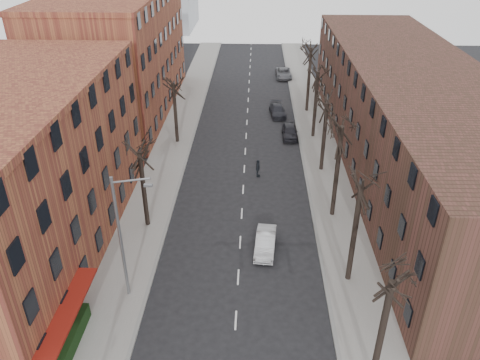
{
  "coord_description": "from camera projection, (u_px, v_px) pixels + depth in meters",
  "views": [
    {
      "loc": [
        0.99,
        -13.02,
        22.05
      ],
      "look_at": [
        -0.11,
        18.72,
        4.0
      ],
      "focal_mm": 35.0,
      "sensor_mm": 36.0,
      "label": 1
    }
  ],
  "objects": [
    {
      "name": "tree_right_c",
      "position": [
        332.0,
        215.0,
        39.39
      ],
      "size": [
        5.2,
        5.2,
        11.6
      ],
      "primitive_type": null,
      "color": "black",
      "rests_on": "ground"
    },
    {
      "name": "parked_car_mid",
      "position": [
        278.0,
        111.0,
        58.69
      ],
      "size": [
        2.24,
        4.58,
        1.28
      ],
      "primitive_type": "imported",
      "rotation": [
        0.0,
        0.0,
        0.1
      ],
      "color": "black",
      "rests_on": "ground"
    },
    {
      "name": "tree_left_b",
      "position": [
        178.0,
        142.0,
        52.01
      ],
      "size": [
        5.2,
        5.2,
        9.5
      ],
      "primitive_type": null,
      "color": "black",
      "rests_on": "ground"
    },
    {
      "name": "sidewalk_left",
      "position": [
        175.0,
        138.0,
        52.85
      ],
      "size": [
        4.0,
        90.0,
        0.15
      ],
      "primitive_type": "cube",
      "color": "gray",
      "rests_on": "ground"
    },
    {
      "name": "parked_car_far",
      "position": [
        284.0,
        73.0,
        72.3
      ],
      "size": [
        2.49,
        5.08,
        1.39
      ],
      "primitive_type": "imported",
      "rotation": [
        0.0,
        0.0,
        0.04
      ],
      "color": "#57595F",
      "rests_on": "ground"
    },
    {
      "name": "building_right",
      "position": [
        410.0,
        117.0,
        45.35
      ],
      "size": [
        12.0,
        50.0,
        10.0
      ],
      "primitive_type": "cube",
      "color": "#4F2C25",
      "rests_on": "ground"
    },
    {
      "name": "tree_right_d",
      "position": [
        321.0,
        170.0,
        46.34
      ],
      "size": [
        5.2,
        5.2,
        10.0
      ],
      "primitive_type": null,
      "color": "black",
      "rests_on": "ground"
    },
    {
      "name": "tree_right_b",
      "position": [
        347.0,
        280.0,
        32.44
      ],
      "size": [
        5.2,
        5.2,
        10.8
      ],
      "primitive_type": null,
      "color": "black",
      "rests_on": "ground"
    },
    {
      "name": "hedge",
      "position": [
        67.0,
        347.0,
        26.55
      ],
      "size": [
        0.8,
        6.0,
        1.0
      ],
      "primitive_type": "cube",
      "color": "#193211",
      "rests_on": "sidewalk_left"
    },
    {
      "name": "sidewalk_right",
      "position": [
        317.0,
        140.0,
        52.37
      ],
      "size": [
        4.0,
        90.0,
        0.15
      ],
      "primitive_type": "cube",
      "color": "gray",
      "rests_on": "ground"
    },
    {
      "name": "building_left_near",
      "position": [
        12.0,
        178.0,
        32.79
      ],
      "size": [
        12.0,
        26.0,
        12.0
      ],
      "primitive_type": "cube",
      "color": "brown",
      "rests_on": "ground"
    },
    {
      "name": "tree_right_e",
      "position": [
        313.0,
        137.0,
        53.29
      ],
      "size": [
        5.2,
        5.2,
        10.8
      ],
      "primitive_type": null,
      "color": "black",
      "rests_on": "ground"
    },
    {
      "name": "pedestrian_crossing",
      "position": [
        258.0,
        168.0,
        44.8
      ],
      "size": [
        0.55,
        1.08,
        1.77
      ],
      "primitive_type": "imported",
      "rotation": [
        0.0,
        0.0,
        1.45
      ],
      "color": "black",
      "rests_on": "ground"
    },
    {
      "name": "streetlight",
      "position": [
        122.0,
        234.0,
        28.66
      ],
      "size": [
        2.45,
        0.22,
        9.03
      ],
      "color": "slate",
      "rests_on": "ground"
    },
    {
      "name": "tree_right_f",
      "position": [
        306.0,
        111.0,
        60.24
      ],
      "size": [
        5.2,
        5.2,
        11.6
      ],
      "primitive_type": null,
      "color": "black",
      "rests_on": "ground"
    },
    {
      "name": "tree_left_a",
      "position": [
        148.0,
        225.0,
        38.11
      ],
      "size": [
        5.2,
        5.2,
        9.5
      ],
      "primitive_type": null,
      "color": "black",
      "rests_on": "ground"
    },
    {
      "name": "building_left_far",
      "position": [
        118.0,
        55.0,
        57.49
      ],
      "size": [
        12.0,
        28.0,
        14.0
      ],
      "primitive_type": "cube",
      "color": "brown",
      "rests_on": "ground"
    },
    {
      "name": "parked_car_near",
      "position": [
        290.0,
        131.0,
        52.85
      ],
      "size": [
        1.69,
        4.17,
        1.42
      ],
      "primitive_type": "imported",
      "rotation": [
        0.0,
        0.0,
        0.0
      ],
      "color": "black",
      "rests_on": "ground"
    },
    {
      "name": "silver_sedan",
      "position": [
        265.0,
        242.0,
        35.01
      ],
      "size": [
        1.78,
        4.22,
        1.36
      ],
      "primitive_type": "imported",
      "rotation": [
        0.0,
        0.0,
        -0.09
      ],
      "color": "#B7BABF",
      "rests_on": "ground"
    },
    {
      "name": "awning_left",
      "position": [
        76.0,
        342.0,
        27.73
      ],
      "size": [
        1.2,
        7.0,
        0.15
      ],
      "primitive_type": "cube",
      "color": "maroon",
      "rests_on": "ground"
    }
  ]
}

